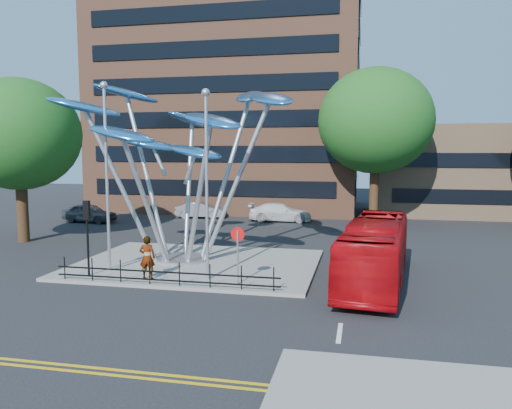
% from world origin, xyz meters
% --- Properties ---
extents(ground, '(120.00, 120.00, 0.00)m').
position_xyz_m(ground, '(0.00, 0.00, 0.00)').
color(ground, black).
rests_on(ground, ground).
extents(traffic_island, '(12.00, 9.00, 0.15)m').
position_xyz_m(traffic_island, '(-1.00, 6.00, 0.07)').
color(traffic_island, slate).
rests_on(traffic_island, ground).
extents(double_yellow_near, '(40.00, 0.12, 0.01)m').
position_xyz_m(double_yellow_near, '(0.00, -6.00, 0.01)').
color(double_yellow_near, gold).
rests_on(double_yellow_near, ground).
extents(double_yellow_far, '(40.00, 0.12, 0.01)m').
position_xyz_m(double_yellow_far, '(0.00, -6.30, 0.01)').
color(double_yellow_far, gold).
rests_on(double_yellow_far, ground).
extents(brick_tower, '(25.00, 15.00, 30.00)m').
position_xyz_m(brick_tower, '(-6.00, 32.00, 15.00)').
color(brick_tower, brown).
rests_on(brick_tower, ground).
extents(low_building_near, '(15.00, 8.00, 8.00)m').
position_xyz_m(low_building_near, '(16.00, 30.00, 4.00)').
color(low_building_near, tan).
rests_on(low_building_near, ground).
extents(tree_right, '(8.80, 8.80, 12.11)m').
position_xyz_m(tree_right, '(8.00, 22.00, 8.04)').
color(tree_right, black).
rests_on(tree_right, ground).
extents(tree_left, '(7.60, 7.60, 10.32)m').
position_xyz_m(tree_left, '(-14.00, 10.00, 6.79)').
color(tree_left, black).
rests_on(tree_left, ground).
extents(leaf_sculpture, '(12.72, 9.54, 9.51)m').
position_xyz_m(leaf_sculpture, '(-2.07, 6.68, 6.87)').
color(leaf_sculpture, '#9EA0A5').
rests_on(leaf_sculpture, traffic_island).
extents(street_lamp_left, '(0.36, 0.36, 8.80)m').
position_xyz_m(street_lamp_left, '(-4.50, 3.50, 5.36)').
color(street_lamp_left, '#9EA0A5').
rests_on(street_lamp_left, traffic_island).
extents(street_lamp_right, '(0.36, 0.36, 8.30)m').
position_xyz_m(street_lamp_right, '(0.50, 3.00, 5.09)').
color(street_lamp_right, '#9EA0A5').
rests_on(street_lamp_right, traffic_island).
extents(traffic_light_island, '(0.28, 0.18, 3.42)m').
position_xyz_m(traffic_light_island, '(-5.00, 2.50, 2.61)').
color(traffic_light_island, black).
rests_on(traffic_light_island, traffic_island).
extents(no_entry_sign_island, '(0.60, 0.10, 2.45)m').
position_xyz_m(no_entry_sign_island, '(2.00, 2.52, 1.82)').
color(no_entry_sign_island, '#9EA0A5').
rests_on(no_entry_sign_island, traffic_island).
extents(pedestrian_railing_front, '(10.00, 0.06, 1.00)m').
position_xyz_m(pedestrian_railing_front, '(-1.00, 1.70, 0.55)').
color(pedestrian_railing_front, black).
rests_on(pedestrian_railing_front, traffic_island).
extents(red_bus, '(3.46, 10.30, 2.81)m').
position_xyz_m(red_bus, '(7.73, 4.52, 1.41)').
color(red_bus, '#A7070D').
rests_on(red_bus, ground).
extents(pedestrian, '(0.77, 0.57, 1.93)m').
position_xyz_m(pedestrian, '(-2.13, 2.50, 1.11)').
color(pedestrian, gray).
rests_on(pedestrian, traffic_island).
extents(parked_car_left, '(4.57, 2.19, 1.51)m').
position_xyz_m(parked_car_left, '(-14.51, 18.74, 0.75)').
color(parked_car_left, '#43464B').
rests_on(parked_car_left, ground).
extents(parked_car_mid, '(4.32, 1.95, 1.37)m').
position_xyz_m(parked_car_mid, '(-6.48, 23.00, 0.69)').
color(parked_car_mid, '#A2A4A9').
rests_on(parked_car_mid, ground).
extents(parked_car_right, '(5.32, 2.60, 1.49)m').
position_xyz_m(parked_car_right, '(0.56, 22.44, 0.74)').
color(parked_car_right, silver).
rests_on(parked_car_right, ground).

